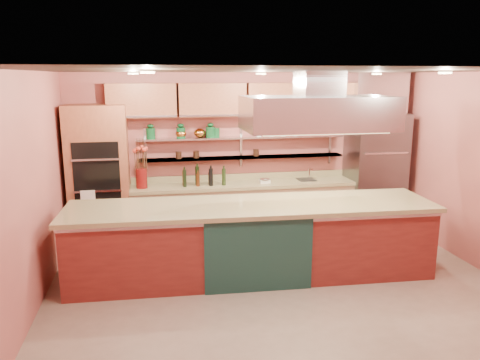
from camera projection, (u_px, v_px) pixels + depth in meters
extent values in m
cube|color=gray|center=(280.00, 288.00, 6.19)|extent=(6.00, 5.00, 0.02)
cube|color=black|center=(284.00, 71.00, 5.58)|extent=(6.00, 5.00, 0.02)
cube|color=#B65D56|center=(243.00, 153.00, 8.28)|extent=(6.00, 0.04, 2.80)
cube|color=#B65D56|center=(373.00, 259.00, 3.48)|extent=(6.00, 0.04, 2.80)
cube|color=#B65D56|center=(28.00, 196.00, 5.34)|extent=(0.04, 5.00, 2.80)
cube|color=#9C5538|center=(99.00, 176.00, 7.58)|extent=(0.95, 0.64, 2.30)
cube|color=slate|center=(375.00, 172.00, 8.44)|extent=(0.95, 0.72, 2.10)
cube|color=tan|center=(244.00, 209.00, 8.19)|extent=(3.84, 0.64, 0.93)
cube|color=silver|center=(242.00, 157.00, 8.16)|extent=(3.60, 0.26, 0.03)
cube|color=silver|center=(242.00, 137.00, 8.08)|extent=(3.60, 0.26, 0.03)
cube|color=#9C5538|center=(246.00, 100.00, 7.90)|extent=(4.60, 0.36, 0.55)
cube|color=silver|center=(318.00, 113.00, 6.27)|extent=(2.00, 1.00, 0.45)
cube|color=#FFE5A5|center=(279.00, 73.00, 5.78)|extent=(4.00, 2.80, 0.02)
cube|color=maroon|center=(252.00, 240.00, 6.49)|extent=(4.97, 1.28, 1.03)
cylinder|color=maroon|center=(142.00, 178.00, 7.69)|extent=(0.22, 0.22, 0.32)
cube|color=black|center=(204.00, 178.00, 7.88)|extent=(0.81, 0.51, 0.25)
cube|color=silver|center=(265.00, 180.00, 8.09)|extent=(0.21, 0.18, 0.10)
cylinder|color=white|center=(309.00, 174.00, 8.33)|extent=(0.04, 0.04, 0.22)
ellipsoid|color=#B36C29|center=(200.00, 133.00, 7.93)|extent=(0.25, 0.25, 0.16)
cylinder|color=#0F4822|center=(216.00, 133.00, 7.98)|extent=(0.15, 0.15, 0.16)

